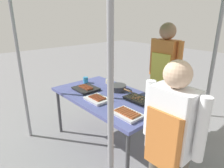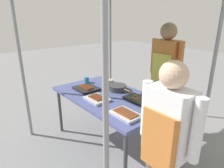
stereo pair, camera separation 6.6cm
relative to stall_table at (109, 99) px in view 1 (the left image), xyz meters
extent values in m
plane|color=slate|center=(0.00, 0.00, -0.70)|extent=(18.00, 18.00, 0.00)
cube|color=#4C518C|center=(0.00, 0.00, 0.03)|extent=(1.60, 0.90, 0.04)
cylinder|color=#3F3F44|center=(-0.74, -0.39, -0.34)|extent=(0.04, 0.04, 0.71)
cylinder|color=#3F3F44|center=(0.74, -0.39, -0.34)|extent=(0.04, 0.04, 0.71)
cylinder|color=#3F3F44|center=(-0.74, 0.39, -0.34)|extent=(0.04, 0.04, 0.71)
cylinder|color=#3F3F44|center=(0.74, 0.39, -0.34)|extent=(0.04, 0.04, 0.71)
cylinder|color=gray|center=(-0.95, -0.80, 0.39)|extent=(0.04, 0.04, 2.17)
cylinder|color=gray|center=(0.95, -0.80, 0.39)|extent=(0.04, 0.04, 2.17)
cylinder|color=gray|center=(-0.95, 0.80, 0.39)|extent=(0.04, 0.04, 2.17)
cylinder|color=gray|center=(0.95, 0.80, 0.39)|extent=(0.04, 0.04, 2.17)
cube|color=black|center=(-0.38, -0.12, 0.06)|extent=(0.33, 0.28, 0.02)
cube|color=black|center=(-0.38, -0.12, 0.08)|extent=(0.34, 0.29, 0.01)
cylinder|color=brown|center=(-0.48, -0.12, 0.09)|extent=(0.04, 0.10, 0.04)
cylinder|color=brown|center=(-0.44, -0.12, 0.09)|extent=(0.04, 0.10, 0.04)
cylinder|color=brown|center=(-0.40, -0.12, 0.09)|extent=(0.04, 0.10, 0.04)
cylinder|color=brown|center=(-0.36, -0.12, 0.09)|extent=(0.04, 0.10, 0.04)
cylinder|color=brown|center=(-0.32, -0.12, 0.09)|extent=(0.04, 0.10, 0.04)
cylinder|color=brown|center=(-0.28, -0.12, 0.09)|extent=(0.04, 0.10, 0.04)
cube|color=black|center=(0.36, 0.16, 0.06)|extent=(0.33, 0.20, 0.02)
cube|color=black|center=(0.36, 0.16, 0.08)|extent=(0.34, 0.22, 0.01)
cylinder|color=tan|center=(0.36, 0.09, 0.08)|extent=(0.26, 0.01, 0.01)
cube|color=tan|center=(0.34, 0.09, 0.08)|extent=(0.02, 0.02, 0.02)
cube|color=tan|center=(0.33, 0.09, 0.08)|extent=(0.02, 0.02, 0.02)
cylinder|color=tan|center=(0.36, 0.13, 0.08)|extent=(0.26, 0.01, 0.01)
cube|color=tan|center=(0.35, 0.13, 0.08)|extent=(0.02, 0.02, 0.02)
cube|color=tan|center=(0.40, 0.13, 0.08)|extent=(0.02, 0.02, 0.02)
cube|color=tan|center=(0.32, 0.13, 0.08)|extent=(0.02, 0.02, 0.02)
cylinder|color=tan|center=(0.36, 0.16, 0.08)|extent=(0.26, 0.01, 0.01)
cube|color=tan|center=(0.38, 0.16, 0.08)|extent=(0.02, 0.02, 0.02)
cube|color=tan|center=(0.43, 0.16, 0.08)|extent=(0.02, 0.02, 0.02)
cube|color=tan|center=(0.35, 0.16, 0.08)|extent=(0.02, 0.02, 0.02)
cylinder|color=tan|center=(0.36, 0.20, 0.08)|extent=(0.26, 0.01, 0.01)
cube|color=tan|center=(0.37, 0.20, 0.08)|extent=(0.02, 0.02, 0.02)
cube|color=tan|center=(0.28, 0.20, 0.08)|extent=(0.02, 0.02, 0.02)
cube|color=tan|center=(0.36, 0.20, 0.08)|extent=(0.02, 0.02, 0.02)
cube|color=tan|center=(0.30, 0.20, 0.08)|extent=(0.02, 0.02, 0.02)
cylinder|color=tan|center=(0.36, 0.24, 0.08)|extent=(0.26, 0.01, 0.01)
cube|color=tan|center=(0.38, 0.24, 0.08)|extent=(0.02, 0.02, 0.02)
cube|color=tan|center=(0.43, 0.24, 0.08)|extent=(0.02, 0.02, 0.02)
cube|color=silver|center=(0.03, -0.22, 0.06)|extent=(0.29, 0.22, 0.02)
cube|color=silver|center=(0.03, -0.22, 0.08)|extent=(0.30, 0.24, 0.01)
cylinder|color=brown|center=(-0.06, -0.22, 0.09)|extent=(0.03, 0.13, 0.03)
cylinder|color=brown|center=(-0.02, -0.22, 0.09)|extent=(0.03, 0.13, 0.03)
cylinder|color=brown|center=(0.01, -0.22, 0.09)|extent=(0.03, 0.13, 0.03)
cylinder|color=brown|center=(0.05, -0.22, 0.09)|extent=(0.03, 0.13, 0.03)
cylinder|color=brown|center=(0.08, -0.22, 0.09)|extent=(0.03, 0.13, 0.03)
cylinder|color=brown|center=(0.12, -0.22, 0.09)|extent=(0.03, 0.13, 0.03)
cube|color=silver|center=(0.56, -0.23, 0.06)|extent=(0.31, 0.21, 0.02)
cube|color=silver|center=(0.56, -0.23, 0.08)|extent=(0.32, 0.22, 0.01)
cylinder|color=#9E512D|center=(0.44, -0.23, 0.09)|extent=(0.03, 0.14, 0.03)
cylinder|color=#9E512D|center=(0.48, -0.23, 0.09)|extent=(0.03, 0.14, 0.03)
cylinder|color=#9E512D|center=(0.51, -0.23, 0.09)|extent=(0.03, 0.14, 0.03)
cylinder|color=#9E512D|center=(0.54, -0.23, 0.09)|extent=(0.03, 0.14, 0.03)
cylinder|color=#9E512D|center=(0.58, -0.23, 0.09)|extent=(0.03, 0.14, 0.03)
cylinder|color=#9E512D|center=(0.61, -0.23, 0.09)|extent=(0.03, 0.14, 0.03)
cylinder|color=#9E512D|center=(0.65, -0.23, 0.09)|extent=(0.03, 0.14, 0.03)
cylinder|color=#9E512D|center=(0.68, -0.23, 0.09)|extent=(0.03, 0.14, 0.03)
cylinder|color=#38383A|center=(-0.07, 0.21, 0.09)|extent=(0.26, 0.26, 0.08)
cylinder|color=brown|center=(0.14, 0.21, 0.11)|extent=(0.16, 0.02, 0.02)
cylinder|color=#386B33|center=(-0.07, 0.21, 0.12)|extent=(0.23, 0.23, 0.01)
cylinder|color=#BFB28C|center=(-0.38, 0.33, 0.08)|extent=(0.12, 0.12, 0.06)
cylinder|color=#338CBF|center=(0.65, 0.23, 0.11)|extent=(0.08, 0.08, 0.11)
cylinder|color=#338CBF|center=(-0.65, 0.06, 0.10)|extent=(0.08, 0.08, 0.09)
cylinder|color=black|center=(0.18, 0.81, -0.27)|extent=(0.12, 0.12, 0.85)
cylinder|color=black|center=(0.40, 0.81, -0.27)|extent=(0.12, 0.12, 0.85)
cube|color=#CC7233|center=(0.29, 0.81, 0.45)|extent=(0.34, 0.20, 0.60)
cube|color=#D8CC4C|center=(0.29, 0.70, 0.30)|extent=(0.30, 0.02, 0.54)
cylinder|color=#CC7233|center=(0.07, 0.81, 0.48)|extent=(0.08, 0.08, 0.54)
cylinder|color=#CC7233|center=(0.51, 0.81, 0.48)|extent=(0.08, 0.08, 0.54)
sphere|color=#9E7256|center=(0.29, 0.81, 0.87)|extent=(0.23, 0.23, 0.23)
cube|color=white|center=(1.19, -0.39, 0.32)|extent=(0.34, 0.20, 0.53)
cube|color=#CC7233|center=(1.19, -0.50, 0.19)|extent=(0.30, 0.02, 0.48)
cylinder|color=white|center=(0.97, -0.39, 0.34)|extent=(0.08, 0.08, 0.48)
cylinder|color=white|center=(1.41, -0.39, 0.34)|extent=(0.08, 0.08, 0.48)
sphere|color=#D8B293|center=(1.19, -0.39, 0.69)|extent=(0.20, 0.20, 0.20)
camera|label=1|loc=(1.87, -1.60, 1.07)|focal=31.76mm
camera|label=2|loc=(1.92, -1.55, 1.07)|focal=31.76mm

